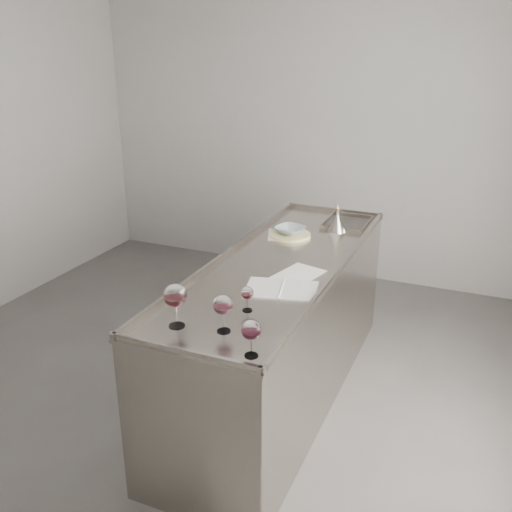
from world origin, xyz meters
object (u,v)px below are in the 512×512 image
at_px(ceramic_bowl, 290,230).
at_px(notebook, 281,289).
at_px(wine_glass_right, 251,331).
at_px(wine_glass_left, 175,296).
at_px(wine_glass_middle, 223,306).
at_px(wine_funnel, 337,223).
at_px(wine_glass_small, 247,294).
at_px(counter, 280,330).

bearing_deg(ceramic_bowl, notebook, -72.88).
bearing_deg(wine_glass_right, wine_glass_left, 165.98).
bearing_deg(ceramic_bowl, wine_glass_middle, -82.55).
distance_m(ceramic_bowl, wine_funnel, 0.36).
bearing_deg(wine_glass_middle, wine_glass_small, 86.81).
distance_m(wine_glass_small, notebook, 0.32).
bearing_deg(counter, wine_glass_left, -99.60).
bearing_deg(wine_glass_middle, wine_glass_left, -169.57).
xyz_separation_m(wine_glass_middle, wine_glass_right, (0.21, -0.15, -0.01)).
height_order(wine_glass_right, wine_funnel, wine_funnel).
height_order(wine_glass_right, wine_glass_small, wine_glass_right).
relative_size(wine_glass_left, wine_glass_middle, 1.18).
xyz_separation_m(wine_glass_right, ceramic_bowl, (-0.39, 1.57, -0.08)).
relative_size(notebook, ceramic_bowl, 2.21).
distance_m(wine_glass_left, wine_glass_middle, 0.24).
bearing_deg(wine_glass_right, notebook, 100.17).
xyz_separation_m(notebook, wine_funnel, (-0.00, 1.12, 0.06)).
xyz_separation_m(counter, notebook, (0.15, -0.39, 0.47)).
bearing_deg(ceramic_bowl, wine_glass_right, -75.90).
height_order(wine_glass_small, ceramic_bowl, wine_glass_small).
bearing_deg(wine_glass_small, counter, 96.61).
height_order(counter, wine_glass_left, wine_glass_left).
relative_size(notebook, wine_funnel, 2.12).
bearing_deg(wine_glass_left, wine_glass_middle, 10.43).
bearing_deg(ceramic_bowl, counter, -76.27).
bearing_deg(wine_glass_small, wine_glass_middle, -93.19).
distance_m(wine_glass_middle, wine_glass_small, 0.25).
height_order(wine_glass_left, wine_glass_right, wine_glass_left).
bearing_deg(wine_glass_middle, counter, 94.05).
distance_m(wine_glass_left, wine_funnel, 1.73).
xyz_separation_m(wine_glass_small, notebook, (0.07, 0.30, -0.09)).
xyz_separation_m(wine_glass_middle, wine_glass_small, (0.01, 0.24, -0.04)).
bearing_deg(wine_glass_middle, ceramic_bowl, 97.45).
xyz_separation_m(wine_glass_middle, ceramic_bowl, (-0.19, 1.42, -0.09)).
bearing_deg(wine_glass_left, wine_glass_small, 49.58).
bearing_deg(counter, wine_glass_small, -83.39).
bearing_deg(notebook, wine_glass_small, -116.57).
distance_m(wine_glass_right, ceramic_bowl, 1.62).
height_order(notebook, ceramic_bowl, ceramic_bowl).
height_order(wine_glass_middle, notebook, wine_glass_middle).
relative_size(wine_glass_middle, wine_glass_right, 1.08).
bearing_deg(wine_glass_small, wine_glass_left, -130.42).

